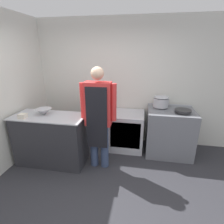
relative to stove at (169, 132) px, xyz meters
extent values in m
plane|color=#2D2D33|center=(-1.20, -1.57, -0.47)|extent=(14.00, 14.00, 0.00)
cube|color=silver|center=(-1.20, 0.45, 0.88)|extent=(8.00, 0.05, 2.70)
cube|color=silver|center=(-2.93, -0.57, 0.88)|extent=(0.05, 8.00, 2.70)
cube|color=#2D2D33|center=(-2.20, -0.72, -0.01)|extent=(1.25, 0.59, 0.92)
cube|color=#B2B5BC|center=(-2.20, -0.72, 0.46)|extent=(1.31, 0.61, 0.02)
cube|color=slate|center=(0.00, 0.00, 0.00)|extent=(0.90, 0.75, 0.93)
cube|color=#B2B5BC|center=(0.00, -0.36, 0.30)|extent=(0.83, 0.03, 0.10)
cube|color=#B2B5BC|center=(0.00, 0.36, 0.47)|extent=(0.90, 0.03, 0.02)
cube|color=silver|center=(-0.87, 0.07, -0.07)|extent=(0.71, 0.68, 0.79)
cube|color=silver|center=(-0.87, -0.26, -0.03)|extent=(0.60, 0.02, 0.55)
cylinder|color=#38476B|center=(-1.39, -0.69, -0.05)|extent=(0.14, 0.14, 0.83)
cylinder|color=#38476B|center=(-1.20, -0.69, -0.05)|extent=(0.14, 0.14, 0.83)
cube|color=red|center=(-1.29, -0.69, 0.73)|extent=(0.44, 0.22, 0.73)
cube|color=black|center=(-1.29, -0.82, 0.51)|extent=(0.35, 0.02, 1.05)
cylinder|color=red|center=(-1.56, -0.69, 0.76)|extent=(0.09, 0.09, 0.62)
cylinder|color=red|center=(-1.03, -0.69, 0.76)|extent=(0.09, 0.09, 0.62)
sphere|color=beige|center=(-1.29, -0.69, 1.23)|extent=(0.21, 0.21, 0.21)
cone|color=#B2B5BC|center=(-2.32, -0.67, 0.52)|extent=(0.29, 0.29, 0.11)
cube|color=silver|center=(-2.57, -0.91, 0.51)|extent=(0.12, 0.12, 0.08)
cylinder|color=#B2B5BC|center=(-0.20, 0.13, 0.57)|extent=(0.30, 0.30, 0.18)
ellipsoid|color=#B2B5BC|center=(-0.20, 0.13, 0.68)|extent=(0.30, 0.30, 0.05)
cylinder|color=#262628|center=(0.18, -0.13, 0.51)|extent=(0.30, 0.30, 0.05)
camera|label=1|loc=(-0.58, -3.38, 1.56)|focal=28.00mm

